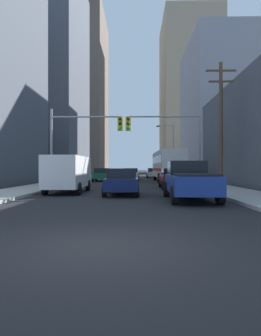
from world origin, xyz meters
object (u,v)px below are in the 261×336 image
sedan_beige (131,174)px  sedan_maroon (173,178)px  pickup_truck_blue (189,181)px  sedan_green (102,175)px  traffic_signal_near_left (83,134)px  sedan_navy (122,181)px  sedan_silver (153,173)px  city_bus (167,165)px  cargo_van_white (68,172)px  traffic_signal_near_right (168,133)px

sedan_beige → sedan_maroon: bearing=-77.0°
pickup_truck_blue → sedan_green: (-6.59, 20.56, -0.16)m
sedan_green → traffic_signal_near_left: bearing=-90.0°
sedan_navy → sedan_silver: same height
sedan_beige → sedan_navy: bearing=-90.5°
sedan_silver → traffic_signal_near_left: size_ratio=0.70×
city_bus → pickup_truck_blue: 19.75m
pickup_truck_blue → sedan_navy: size_ratio=1.29×
sedan_navy → traffic_signal_near_left: (-3.19, 5.40, 3.35)m
traffic_signal_near_left → sedan_navy: bearing=-59.4°
pickup_truck_blue → cargo_van_white: cargo_van_white is taller
sedan_navy → traffic_signal_near_left: 7.11m
pickup_truck_blue → sedan_navy: (-3.39, 2.62, -0.16)m
traffic_signal_near_left → traffic_signal_near_right: (6.39, 0.00, 0.01)m
traffic_signal_near_left → sedan_maroon: bearing=-0.2°
sedan_maroon → sedan_green: 14.27m
sedan_maroon → traffic_signal_near_right: 3.38m
sedan_green → sedan_silver: size_ratio=1.01×
sedan_green → sedan_silver: bearing=59.5°
sedan_navy → sedan_green: 18.22m
pickup_truck_blue → cargo_van_white: size_ratio=1.04×
sedan_silver → sedan_beige: bearing=-109.4°
sedan_silver → traffic_signal_near_left: 24.82m
pickup_truck_blue → traffic_signal_near_right: traffic_signal_near_right is taller
city_bus → sedan_green: (-7.57, 0.86, -1.16)m
sedan_maroon → sedan_beige: size_ratio=0.99×
sedan_silver → traffic_signal_near_left: bearing=-105.5°
traffic_signal_near_left → traffic_signal_near_right: 6.39m
city_bus → traffic_signal_near_left: bearing=-122.9°
pickup_truck_blue → traffic_signal_near_right: bearing=91.4°
city_bus → traffic_signal_near_left: (-7.56, -11.67, 2.19)m
cargo_van_white → traffic_signal_near_left: size_ratio=0.87×
sedan_navy → traffic_signal_near_right: traffic_signal_near_right is taller
sedan_green → traffic_signal_near_right: traffic_signal_near_right is taller
sedan_green → cargo_van_white: bearing=-90.8°
city_bus → sedan_navy: bearing=-104.3°
city_bus → pickup_truck_blue: bearing=-92.8°
sedan_maroon → sedan_beige: same height
sedan_silver → sedan_maroon: bearing=-89.5°
traffic_signal_near_left → traffic_signal_near_right: bearing=0.0°
sedan_maroon → traffic_signal_near_left: traffic_signal_near_left is taller
traffic_signal_near_left → cargo_van_white: bearing=-93.3°
sedan_green → traffic_signal_near_left: traffic_signal_near_left is taller
cargo_van_white → traffic_signal_near_right: 8.19m
pickup_truck_blue → sedan_maroon: 8.00m
traffic_signal_near_right → sedan_green: bearing=117.1°
sedan_silver → traffic_signal_near_right: (-0.18, -23.70, 3.36)m
sedan_green → traffic_signal_near_right: (6.40, -12.53, 3.36)m
sedan_beige → traffic_signal_near_left: size_ratio=0.71×
city_bus → traffic_signal_near_right: traffic_signal_near_right is taller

